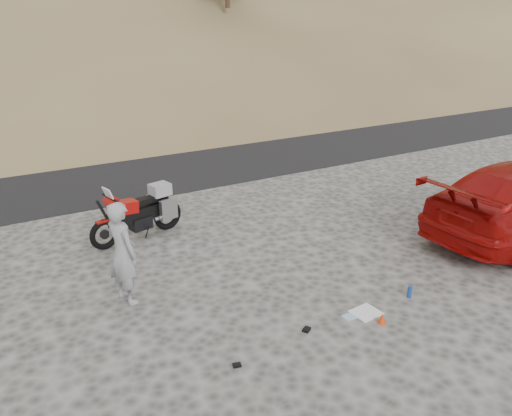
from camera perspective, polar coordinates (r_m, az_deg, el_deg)
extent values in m
plane|color=#3F3D3B|center=(9.30, -4.94, -10.10)|extent=(140.00, 140.00, 0.00)
cube|color=black|center=(17.26, -17.82, 4.08)|extent=(120.00, 7.00, 0.05)
torus|color=black|center=(11.36, -16.92, -2.91)|extent=(0.71, 0.29, 0.70)
cylinder|color=black|center=(11.36, -16.92, -2.91)|extent=(0.22, 0.11, 0.21)
torus|color=black|center=(12.08, -10.08, -0.79)|extent=(0.75, 0.32, 0.74)
cylinder|color=black|center=(12.08, -10.08, -0.79)|extent=(0.24, 0.14, 0.23)
cylinder|color=black|center=(11.24, -16.75, -0.98)|extent=(0.40, 0.15, 0.85)
cylinder|color=black|center=(11.16, -16.30, 1.11)|extent=(0.20, 0.65, 0.05)
cube|color=black|center=(11.60, -13.60, -0.80)|extent=(1.29, 0.54, 0.32)
cube|color=black|center=(11.73, -13.07, -1.62)|extent=(0.53, 0.42, 0.29)
cube|color=#920A08|center=(11.40, -14.75, 0.11)|extent=(0.61, 0.44, 0.33)
cube|color=#920A08|center=(11.23, -16.07, 0.35)|extent=(0.39, 0.42, 0.37)
cube|color=silver|center=(11.11, -16.55, 1.57)|extent=(0.19, 0.34, 0.27)
cube|color=black|center=(11.62, -12.60, 0.83)|extent=(0.62, 0.36, 0.13)
cube|color=black|center=(11.83, -10.94, 1.11)|extent=(0.40, 0.27, 0.11)
cube|color=#ACACB1|center=(11.70, -9.97, -0.14)|extent=(0.44, 0.22, 0.47)
cube|color=#ACACB1|center=(12.14, -11.41, 0.55)|extent=(0.44, 0.22, 0.47)
cube|color=gray|center=(11.77, -10.93, 2.10)|extent=(0.51, 0.45, 0.27)
cube|color=#920A08|center=(11.24, -17.09, -1.44)|extent=(0.34, 0.20, 0.04)
cylinder|color=black|center=(11.67, -12.29, -2.63)|extent=(0.08, 0.22, 0.38)
cylinder|color=#ACACB1|center=(11.84, -10.54, -0.92)|extent=(0.49, 0.20, 0.14)
imported|color=gray|center=(9.47, -14.45, -10.15)|extent=(0.64, 0.80, 1.90)
cube|color=white|center=(9.03, 12.45, -11.58)|extent=(0.50, 0.45, 0.02)
cylinder|color=navy|center=(9.62, 17.15, -9.16)|extent=(0.10, 0.10, 0.22)
cone|color=red|center=(8.78, 14.21, -12.13)|extent=(0.18, 0.18, 0.19)
cube|color=black|center=(7.70, -2.19, -17.51)|extent=(0.14, 0.11, 0.03)
cube|color=black|center=(8.43, 5.80, -13.65)|extent=(0.17, 0.16, 0.05)
cube|color=#8BBCD7|center=(8.88, 10.73, -12.09)|extent=(0.26, 0.20, 0.01)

